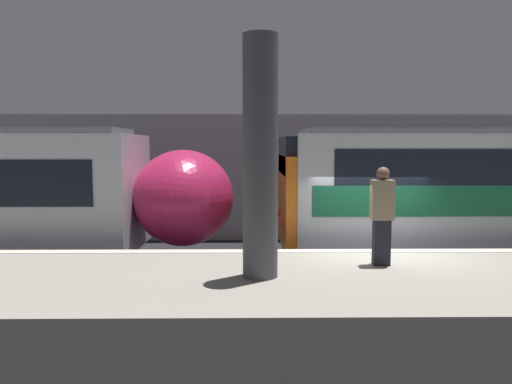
# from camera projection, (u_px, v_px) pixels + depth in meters

# --- Properties ---
(ground_plane) EXTENTS (120.00, 120.00, 0.00)m
(ground_plane) POSITION_uv_depth(u_px,v_px,m) (378.00, 305.00, 9.94)
(ground_plane) COLOR black
(platform) EXTENTS (40.00, 3.86, 1.13)m
(platform) POSITION_uv_depth(u_px,v_px,m) (410.00, 309.00, 7.97)
(platform) COLOR gray
(platform) RESTS_ON ground
(station_rear_barrier) EXTENTS (50.00, 0.15, 4.17)m
(station_rear_barrier) POSITION_uv_depth(u_px,v_px,m) (326.00, 178.00, 16.57)
(station_rear_barrier) COLOR #939399
(station_rear_barrier) RESTS_ON ground
(support_pillar_near) EXTENTS (0.54, 0.54, 3.72)m
(support_pillar_near) POSITION_uv_depth(u_px,v_px,m) (260.00, 158.00, 7.66)
(support_pillar_near) COLOR #47474C
(support_pillar_near) RESTS_ON platform
(person_waiting) EXTENTS (0.38, 0.24, 1.69)m
(person_waiting) POSITION_uv_depth(u_px,v_px,m) (382.00, 214.00, 8.50)
(person_waiting) COLOR black
(person_waiting) RESTS_ON platform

